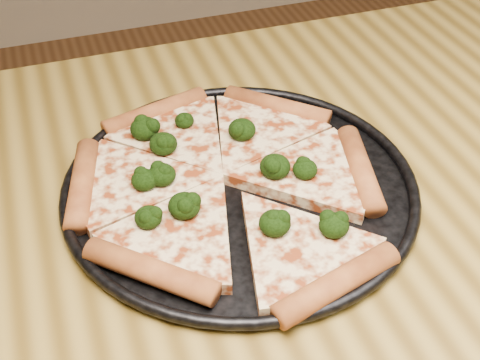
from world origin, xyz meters
name	(u,v)px	position (x,y,z in m)	size (l,w,h in m)	color
dining_table	(294,314)	(0.00, 0.00, 0.66)	(1.20, 0.90, 0.75)	olive
pizza_pan	(240,186)	(-0.02, 0.11, 0.76)	(0.38, 0.38, 0.02)	black
pizza	(226,179)	(-0.04, 0.11, 0.77)	(0.34, 0.38, 0.03)	#E2C18A
broccoli_florets	(213,171)	(-0.05, 0.11, 0.78)	(0.20, 0.24, 0.02)	black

